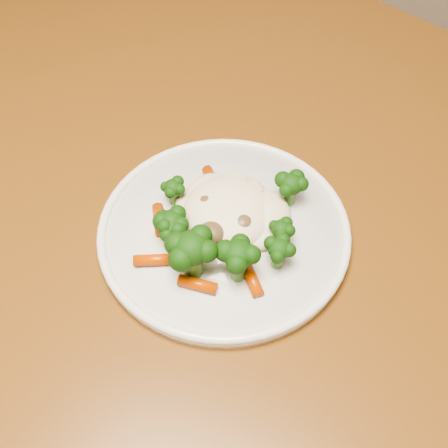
% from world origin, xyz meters
% --- Properties ---
extents(dining_table, '(1.54, 1.30, 0.75)m').
position_xyz_m(dining_table, '(-0.14, 0.30, 0.66)').
color(dining_table, brown).
rests_on(dining_table, ground).
extents(plate, '(0.27, 0.27, 0.01)m').
position_xyz_m(plate, '(-0.12, 0.21, 0.76)').
color(plate, white).
rests_on(plate, dining_table).
extents(meal, '(0.17, 0.17, 0.05)m').
position_xyz_m(meal, '(-0.11, 0.20, 0.78)').
color(meal, '#F4E3C3').
rests_on(meal, plate).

